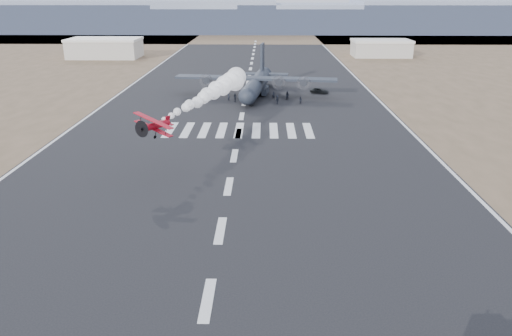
{
  "coord_description": "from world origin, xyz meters",
  "views": [
    {
      "loc": [
        4.43,
        -33.37,
        23.14
      ],
      "look_at": [
        3.48,
        19.64,
        4.0
      ],
      "focal_mm": 35.0,
      "sensor_mm": 36.0,
      "label": 1
    }
  ],
  "objects_px": {
    "hangar_right": "(381,48)",
    "transport_aircraft": "(257,83)",
    "crew_a": "(229,97)",
    "crew_c": "(277,100)",
    "crew_e": "(245,96)",
    "aerobatic_biplane": "(155,126)",
    "crew_g": "(274,95)",
    "support_vehicle": "(319,91)",
    "hangar_left": "(105,48)",
    "crew_b": "(300,100)",
    "crew_f": "(256,94)",
    "crew_d": "(235,98)",
    "crew_h": "(287,96)"
  },
  "relations": [
    {
      "from": "crew_g",
      "to": "crew_h",
      "type": "xyz_separation_m",
      "value": [
        3.01,
        -0.54,
        0.07
      ]
    },
    {
      "from": "crew_b",
      "to": "aerobatic_biplane",
      "type": "bearing_deg",
      "value": -64.26
    },
    {
      "from": "crew_c",
      "to": "crew_e",
      "type": "distance_m",
      "value": 7.68
    },
    {
      "from": "transport_aircraft",
      "to": "crew_b",
      "type": "bearing_deg",
      "value": -39.5
    },
    {
      "from": "hangar_left",
      "to": "crew_c",
      "type": "bearing_deg",
      "value": -51.44
    },
    {
      "from": "support_vehicle",
      "to": "crew_e",
      "type": "xyz_separation_m",
      "value": [
        -17.17,
        -8.45,
        0.35
      ]
    },
    {
      "from": "crew_e",
      "to": "crew_f",
      "type": "bearing_deg",
      "value": 130.76
    },
    {
      "from": "support_vehicle",
      "to": "hangar_right",
      "type": "bearing_deg",
      "value": -0.84
    },
    {
      "from": "support_vehicle",
      "to": "crew_c",
      "type": "xyz_separation_m",
      "value": [
        -10.19,
        -11.66,
        0.33
      ]
    },
    {
      "from": "crew_a",
      "to": "crew_d",
      "type": "distance_m",
      "value": 1.57
    },
    {
      "from": "support_vehicle",
      "to": "crew_c",
      "type": "height_order",
      "value": "crew_c"
    },
    {
      "from": "hangar_left",
      "to": "crew_g",
      "type": "height_order",
      "value": "hangar_left"
    },
    {
      "from": "hangar_right",
      "to": "crew_f",
      "type": "xyz_separation_m",
      "value": [
        -43.59,
        -73.35,
        -2.14
      ]
    },
    {
      "from": "crew_f",
      "to": "crew_a",
      "type": "bearing_deg",
      "value": -24.61
    },
    {
      "from": "crew_b",
      "to": "crew_h",
      "type": "distance_m",
      "value": 4.97
    },
    {
      "from": "crew_a",
      "to": "crew_d",
      "type": "xyz_separation_m",
      "value": [
        1.42,
        -0.68,
        0.01
      ]
    },
    {
      "from": "aerobatic_biplane",
      "to": "crew_d",
      "type": "relative_size",
      "value": 3.14
    },
    {
      "from": "crew_h",
      "to": "hangar_left",
      "type": "bearing_deg",
      "value": 161.1
    },
    {
      "from": "crew_f",
      "to": "crew_h",
      "type": "relative_size",
      "value": 0.91
    },
    {
      "from": "support_vehicle",
      "to": "crew_f",
      "type": "xyz_separation_m",
      "value": [
        -14.81,
        -5.97,
        0.27
      ]
    },
    {
      "from": "crew_b",
      "to": "crew_f",
      "type": "height_order",
      "value": "crew_f"
    },
    {
      "from": "crew_c",
      "to": "crew_e",
      "type": "xyz_separation_m",
      "value": [
        -6.98,
        3.21,
        0.02
      ]
    },
    {
      "from": "crew_d",
      "to": "crew_f",
      "type": "distance_m",
      "value": 5.78
    },
    {
      "from": "aerobatic_biplane",
      "to": "crew_g",
      "type": "relative_size",
      "value": 3.3
    },
    {
      "from": "hangar_left",
      "to": "crew_f",
      "type": "distance_m",
      "value": 87.4
    },
    {
      "from": "crew_e",
      "to": "crew_h",
      "type": "height_order",
      "value": "crew_e"
    },
    {
      "from": "hangar_left",
      "to": "crew_b",
      "type": "xyz_separation_m",
      "value": [
        63.96,
        -74.26,
        -2.58
      ]
    },
    {
      "from": "support_vehicle",
      "to": "crew_a",
      "type": "bearing_deg",
      "value": 135.83
    },
    {
      "from": "crew_c",
      "to": "crew_h",
      "type": "bearing_deg",
      "value": -168.16
    },
    {
      "from": "hangar_right",
      "to": "transport_aircraft",
      "type": "height_order",
      "value": "transport_aircraft"
    },
    {
      "from": "crew_e",
      "to": "crew_h",
      "type": "relative_size",
      "value": 1.0
    },
    {
      "from": "crew_b",
      "to": "crew_g",
      "type": "distance_m",
      "value": 7.36
    },
    {
      "from": "transport_aircraft",
      "to": "hangar_right",
      "type": "bearing_deg",
      "value": 64.95
    },
    {
      "from": "hangar_right",
      "to": "crew_a",
      "type": "xyz_separation_m",
      "value": [
        -49.44,
        -76.39,
        -2.09
      ]
    },
    {
      "from": "transport_aircraft",
      "to": "support_vehicle",
      "type": "bearing_deg",
      "value": 14.43
    },
    {
      "from": "crew_d",
      "to": "crew_g",
      "type": "height_order",
      "value": "crew_d"
    },
    {
      "from": "crew_f",
      "to": "crew_g",
      "type": "distance_m",
      "value": 4.12
    },
    {
      "from": "crew_g",
      "to": "crew_d",
      "type": "bearing_deg",
      "value": -148.08
    },
    {
      "from": "crew_c",
      "to": "hangar_left",
      "type": "bearing_deg",
      "value": -99.28
    },
    {
      "from": "support_vehicle",
      "to": "crew_c",
      "type": "distance_m",
      "value": 15.49
    },
    {
      "from": "crew_d",
      "to": "crew_f",
      "type": "bearing_deg",
      "value": 87.15
    },
    {
      "from": "crew_a",
      "to": "crew_b",
      "type": "distance_m",
      "value": 15.67
    },
    {
      "from": "crew_d",
      "to": "crew_h",
      "type": "distance_m",
      "value": 11.59
    },
    {
      "from": "crew_g",
      "to": "transport_aircraft",
      "type": "bearing_deg",
      "value": 141.4
    },
    {
      "from": "support_vehicle",
      "to": "crew_b",
      "type": "bearing_deg",
      "value": 178.41
    },
    {
      "from": "aerobatic_biplane",
      "to": "crew_b",
      "type": "height_order",
      "value": "aerobatic_biplane"
    },
    {
      "from": "support_vehicle",
      "to": "crew_a",
      "type": "xyz_separation_m",
      "value": [
        -20.66,
        -9.0,
        0.32
      ]
    },
    {
      "from": "support_vehicle",
      "to": "crew_h",
      "type": "distance_m",
      "value": 10.92
    },
    {
      "from": "hangar_left",
      "to": "crew_f",
      "type": "height_order",
      "value": "hangar_left"
    },
    {
      "from": "support_vehicle",
      "to": "crew_e",
      "type": "distance_m",
      "value": 19.14
    }
  ]
}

